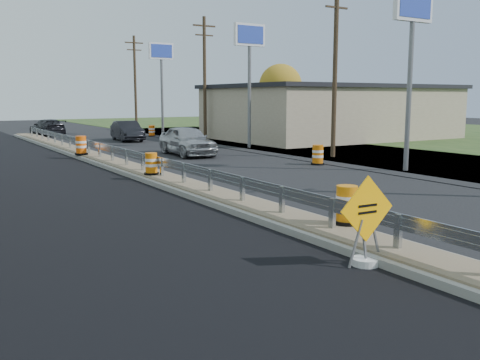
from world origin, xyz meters
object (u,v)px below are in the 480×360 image
barrel_median_mid (151,164)px  car_silver (187,140)px  barrel_shoulder_near (318,155)px  car_dark_mid (127,131)px  barrel_median_near (347,206)px  barrel_median_far (81,146)px  barrel_shoulder_far (152,131)px  car_dark_far (48,127)px  caution_sign (366,243)px

barrel_median_mid → car_silver: (5.36, 7.71, 0.20)m
barrel_shoulder_near → car_silver: bearing=115.6°
car_silver → car_dark_mid: 11.74m
barrel_median_near → barrel_median_far: 19.40m
barrel_shoulder_far → car_dark_far: (-7.32, 5.68, 0.26)m
car_silver → car_dark_far: (-3.25, 20.82, -0.13)m
barrel_median_mid → barrel_shoulder_far: (9.42, 22.85, -0.20)m
car_silver → car_dark_far: 21.07m
barrel_shoulder_far → car_dark_mid: bearing=-134.7°
barrel_median_far → barrel_shoulder_near: 12.60m
caution_sign → barrel_median_near: size_ratio=1.91×
barrel_shoulder_far → car_silver: size_ratio=0.19×
barrel_shoulder_far → car_dark_mid: size_ratio=0.20×
car_silver → car_dark_mid: size_ratio=1.08×
car_dark_far → barrel_shoulder_far: bearing=137.2°
barrel_median_far → car_dark_far: size_ratio=0.20×
barrel_median_near → car_dark_far: bearing=88.0°
caution_sign → barrel_shoulder_near: 16.02m
caution_sign → barrel_median_near: 2.57m
car_dark_far → barrel_shoulder_near: bearing=98.5°
barrel_shoulder_near → barrel_shoulder_far: bearing=88.6°
barrel_median_mid → car_silver: bearing=55.2°
barrel_median_near → car_silver: 18.67m
barrel_shoulder_far → car_dark_mid: (-3.40, -3.43, 0.31)m
barrel_median_far → barrel_shoulder_near: (9.19, -8.61, -0.25)m
barrel_shoulder_near → car_dark_mid: (-2.84, 19.05, 0.29)m
caution_sign → barrel_median_near: (1.45, 2.11, 0.22)m
barrel_median_near → car_dark_far: 38.94m
barrel_shoulder_far → car_silver: 15.68m
caution_sign → barrel_median_mid: size_ratio=2.06×
barrel_shoulder_far → car_dark_far: car_dark_far is taller
barrel_median_far → car_dark_mid: bearing=58.7°
barrel_shoulder_far → car_silver: (-4.07, -15.14, 0.40)m
barrel_shoulder_far → barrel_median_mid: bearing=-112.4°
barrel_median_far → car_silver: (5.68, -1.28, 0.13)m
barrel_median_near → barrel_median_mid: bearing=94.3°
barrel_median_far → car_silver: bearing=-12.7°
car_dark_far → car_dark_mid: bearing=108.3°
car_silver → barrel_median_mid: bearing=-121.1°
barrel_shoulder_near → car_silver: (-3.51, 7.33, 0.38)m
caution_sign → barrel_shoulder_near: bearing=56.2°
barrel_median_mid → car_dark_far: 28.61m
barrel_median_mid → barrel_median_near: bearing=-85.7°
barrel_median_near → barrel_median_mid: 10.41m
barrel_median_far → car_dark_mid: 12.22m
barrel_shoulder_near → car_dark_far: car_dark_far is taller
barrel_median_mid → barrel_shoulder_near: (8.87, 0.37, -0.18)m
barrel_median_far → car_dark_mid: car_dark_mid is taller
barrel_median_near → car_dark_far: car_dark_far is taller
caution_sign → car_silver: (6.03, 20.20, 0.39)m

